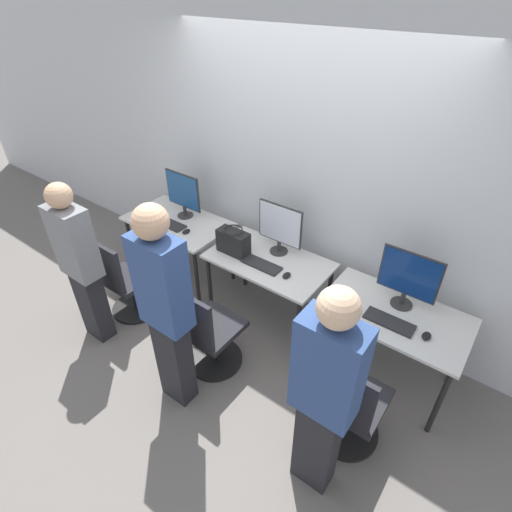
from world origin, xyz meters
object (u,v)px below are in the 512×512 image
object	(u,v)px
keyboard_left	(170,224)
office_chair_right	(348,408)
office_chair_left	(126,284)
person_center	(165,306)
person_left	(80,262)
monitor_left	(183,193)
person_right	(325,393)
monitor_right	(409,278)
keyboard_center	(262,265)
office_chair_center	(208,336)
keyboard_right	(389,322)
handbag	(233,242)
mouse_left	(186,231)
mouse_center	(287,275)
monitor_center	(280,227)
mouse_right	(426,336)

from	to	relation	value
keyboard_left	office_chair_right	distance (m)	2.43
office_chair_left	person_center	distance (m)	1.29
person_center	person_left	bearing A→B (deg)	178.61
monitor_left	office_chair_left	size ratio (longest dim) A/B	0.55
office_chair_right	person_right	bearing A→B (deg)	-96.65
monitor_right	office_chair_right	size ratio (longest dim) A/B	0.55
monitor_left	person_center	bearing A→B (deg)	-48.98
keyboard_center	office_chair_center	bearing A→B (deg)	-95.00
keyboard_right	office_chair_left	bearing A→B (deg)	-164.72
office_chair_left	person_right	distance (m)	2.35
keyboard_left	person_right	bearing A→B (deg)	-22.78
keyboard_center	handbag	bearing A→B (deg)	177.38
office_chair_left	person_left	world-z (taller)	person_left
person_left	handbag	xyz separation A→B (m)	(0.82, 1.02, -0.02)
office_chair_right	keyboard_center	bearing A→B (deg)	153.25
keyboard_center	person_center	world-z (taller)	person_center
person_center	mouse_left	bearing A→B (deg)	129.72
keyboard_left	mouse_center	world-z (taller)	mouse_center
person_left	monitor_right	xyz separation A→B (m)	(2.30, 1.24, 0.13)
keyboard_left	person_center	world-z (taller)	person_center
monitor_right	person_center	bearing A→B (deg)	-133.91
office_chair_left	mouse_center	bearing A→B (deg)	24.35
keyboard_center	office_chair_center	xyz separation A→B (m)	(-0.06, -0.66, -0.36)
mouse_left	person_right	bearing A→B (deg)	-24.97
office_chair_center	mouse_left	bearing A→B (deg)	142.47
person_left	handbag	size ratio (longest dim) A/B	5.16
keyboard_right	person_center	bearing A→B (deg)	-140.13
mouse_left	person_left	bearing A→B (deg)	-102.99
monitor_left	office_chair_center	world-z (taller)	monitor_left
keyboard_center	keyboard_right	bearing A→B (deg)	-0.37
monitor_right	office_chair_left	bearing A→B (deg)	-159.14
person_center	monitor_right	distance (m)	1.76
keyboard_right	office_chair_center	bearing A→B (deg)	-151.72
monitor_left	office_chair_left	world-z (taller)	monitor_left
monitor_center	keyboard_right	distance (m)	1.22
mouse_center	office_chair_right	size ratio (longest dim) A/B	0.10
monitor_left	monitor_right	distance (m)	2.32
office_chair_left	keyboard_right	size ratio (longest dim) A/B	2.42
keyboard_left	monitor_center	xyz separation A→B (m)	(1.16, 0.27, 0.25)
monitor_center	monitor_right	world-z (taller)	same
monitor_center	office_chair_center	bearing A→B (deg)	-93.55
mouse_left	person_center	world-z (taller)	person_center
office_chair_left	person_left	bearing A→B (deg)	-90.05
keyboard_left	monitor_right	bearing A→B (deg)	5.82
monitor_left	mouse_right	world-z (taller)	monitor_left
keyboard_center	person_right	xyz separation A→B (m)	(1.12, -0.95, 0.18)
person_right	handbag	distance (m)	1.75
mouse_center	handbag	world-z (taller)	handbag
person_left	mouse_center	world-z (taller)	person_left
person_right	handbag	bearing A→B (deg)	146.26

